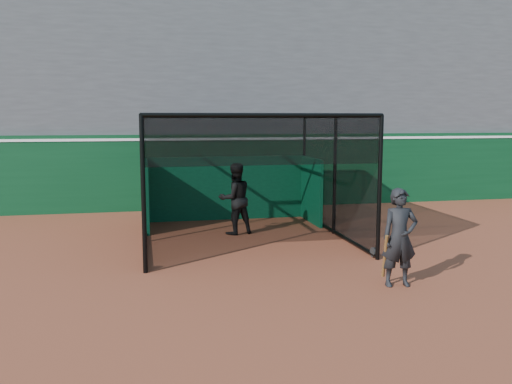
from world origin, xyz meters
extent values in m
plane|color=brown|center=(0.00, 0.00, 0.00)|extent=(120.00, 120.00, 0.00)
cube|color=#0A381B|center=(0.00, 8.50, 1.25)|extent=(50.00, 0.45, 2.50)
cube|color=white|center=(0.00, 8.50, 2.35)|extent=(50.00, 0.50, 0.08)
cube|color=#4C4C4F|center=(0.00, 12.38, 3.88)|extent=(50.00, 7.85, 7.75)
cube|color=#064529|center=(1.03, 6.28, 0.95)|extent=(4.79, 0.10, 1.90)
cylinder|color=black|center=(-1.43, 1.13, 0.11)|extent=(0.08, 0.22, 0.22)
cylinder|color=black|center=(3.49, 1.13, 0.11)|extent=(0.08, 0.22, 0.22)
cylinder|color=black|center=(-1.43, 6.20, 0.11)|extent=(0.08, 0.22, 0.22)
cylinder|color=black|center=(3.49, 6.20, 0.11)|extent=(0.08, 0.22, 0.22)
imported|color=black|center=(0.93, 4.18, 0.94)|extent=(1.06, 0.92, 1.88)
imported|color=black|center=(3.07, -0.86, 0.89)|extent=(0.69, 0.48, 1.79)
cylinder|color=#593819|center=(2.82, -0.81, 0.55)|extent=(0.14, 0.33, 0.83)
camera|label=1|loc=(-1.43, -9.66, 3.01)|focal=38.00mm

